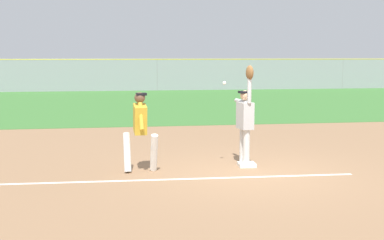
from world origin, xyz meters
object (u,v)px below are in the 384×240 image
at_px(fielder, 245,117).
at_px(first_base, 247,165).
at_px(baseball, 224,83).
at_px(parked_car_silver, 179,79).
at_px(runner, 140,126).
at_px(parked_car_red, 251,78).
at_px(parked_car_black, 42,80).
at_px(parked_car_white, 112,79).

bearing_deg(fielder, first_base, 108.47).
bearing_deg(baseball, parked_car_silver, 85.02).
xyz_separation_m(first_base, baseball, (-0.56, -0.12, 1.86)).
height_order(first_base, fielder, fielder).
bearing_deg(first_base, runner, -175.53).
relative_size(first_base, baseball, 5.14).
xyz_separation_m(fielder, parked_car_red, (7.69, 28.07, -0.45)).
height_order(parked_car_silver, parked_car_red, same).
bearing_deg(parked_car_silver, parked_car_red, 1.95).
distance_m(first_base, parked_car_silver, 28.18).
bearing_deg(parked_car_black, first_base, -77.92).
relative_size(first_base, parked_car_white, 0.08).
relative_size(fielder, parked_car_silver, 0.51).
bearing_deg(first_base, parked_car_red, 74.77).
relative_size(parked_car_silver, parked_car_red, 1.01).
relative_size(runner, parked_car_white, 0.38).
bearing_deg(parked_car_red, parked_car_white, 177.17).
bearing_deg(parked_car_red, baseball, -106.94).
bearing_deg(baseball, parked_car_black, 105.58).
height_order(fielder, baseball, fielder).
xyz_separation_m(fielder, baseball, (-0.53, -0.18, 0.78)).
bearing_deg(parked_car_red, runner, -110.27).
height_order(fielder, parked_car_black, fielder).
distance_m(fielder, parked_car_silver, 28.12).
height_order(parked_car_black, parked_car_red, same).
bearing_deg(parked_car_white, baseball, -82.14).
bearing_deg(runner, fielder, 3.12).
distance_m(parked_car_black, parked_car_red, 16.10).
xyz_separation_m(baseball, parked_car_silver, (2.46, 28.23, -1.22)).
height_order(first_base, parked_car_red, parked_car_red).
bearing_deg(runner, parked_car_silver, 78.47).
distance_m(fielder, baseball, 0.96).
relative_size(fielder, runner, 1.33).
bearing_deg(parked_car_black, parked_car_silver, -4.83).
xyz_separation_m(first_base, parked_car_red, (7.66, 28.13, 0.63)).
xyz_separation_m(first_base, parked_car_black, (-8.44, 28.15, 0.63)).
height_order(first_base, baseball, baseball).
height_order(parked_car_black, parked_car_white, same).
xyz_separation_m(baseball, parked_car_red, (8.22, 28.25, -1.22)).
bearing_deg(fielder, parked_car_white, -92.53).
relative_size(runner, parked_car_silver, 0.39).
bearing_deg(parked_car_white, first_base, -81.00).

